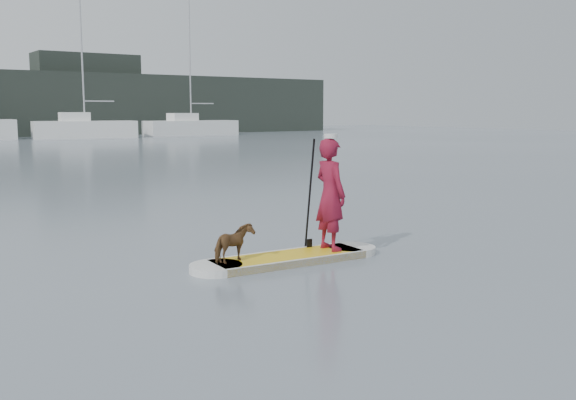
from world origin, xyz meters
TOP-DOWN VIEW (x-y plane):
  - ground at (0.00, 0.00)m, footprint 140.00×140.00m
  - paddleboard at (3.28, -3.42)m, footprint 3.29×0.97m
  - paddler at (4.08, -3.47)m, footprint 0.46×0.68m
  - white_cap at (4.08, -3.47)m, footprint 0.22×0.22m
  - dog at (2.33, -3.35)m, footprint 0.74×0.50m
  - paddle at (3.90, -3.14)m, footprint 0.10×0.30m
  - sailboat_e at (14.60, 44.37)m, footprint 8.80×3.79m
  - sailboat_f at (24.97, 44.89)m, footprint 9.00×2.73m
  - shore_building_east at (18.00, 54.00)m, footprint 10.00×4.00m

SIDE VIEW (x-z plane):
  - ground at x=0.00m, z-range 0.00..0.00m
  - paddleboard at x=3.28m, z-range 0.00..0.12m
  - dog at x=2.33m, z-range 0.12..0.69m
  - paddle at x=3.90m, z-range -0.20..1.80m
  - sailboat_e at x=14.60m, z-range -5.29..7.07m
  - sailboat_f at x=24.97m, z-range -5.82..7.63m
  - paddler at x=4.08m, z-range 0.12..1.95m
  - white_cap at x=4.08m, z-range 1.95..2.02m
  - shore_building_east at x=18.00m, z-range 0.00..8.00m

